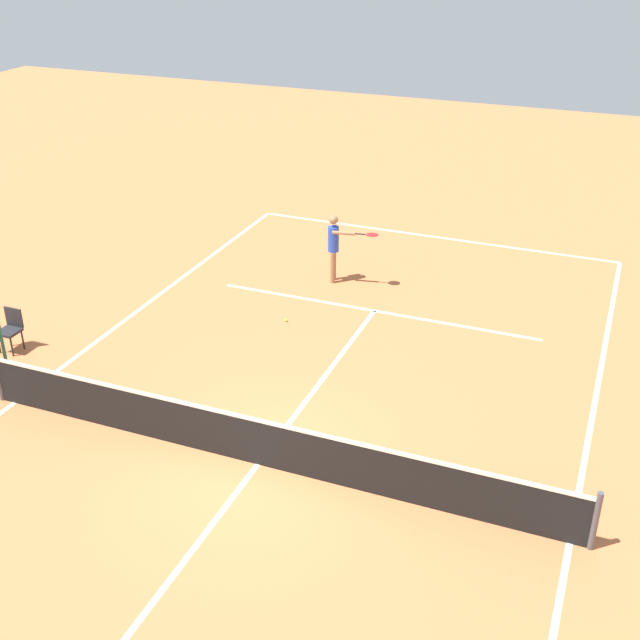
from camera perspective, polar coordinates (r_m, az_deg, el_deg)
ground_plane at (r=14.47m, az=-4.37°, el=-10.07°), size 60.00×60.00×0.00m
court_lines at (r=14.47m, az=-4.37°, el=-10.06°), size 10.71×23.59×0.01m
tennis_net at (r=14.17m, az=-4.44°, el=-8.47°), size 11.31×0.10×1.07m
player_serving at (r=20.67m, az=1.08°, el=5.47°), size 1.35×0.45×1.80m
tennis_ball at (r=19.04m, az=-2.40°, el=-0.01°), size 0.07×0.07×0.07m
courtside_chair_mid at (r=18.86m, az=-20.91°, el=-0.52°), size 0.44×0.46×0.95m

